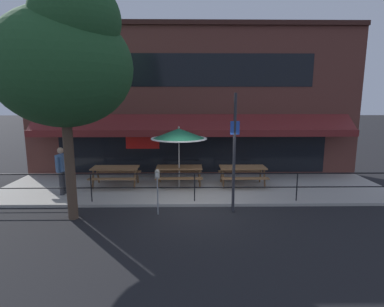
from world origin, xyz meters
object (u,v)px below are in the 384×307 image
(patio_umbrella_centre, at_px, (179,134))
(picnic_table_right, at_px, (243,171))
(street_sign_pole, at_px, (234,153))
(street_tree_curbside, at_px, (65,60))
(picnic_table_centre, at_px, (179,171))
(picnic_table_left, at_px, (116,171))
(parking_meter_near, at_px, (157,178))
(pedestrian_walking, at_px, (62,168))

(patio_umbrella_centre, bearing_deg, picnic_table_right, 3.34)
(picnic_table_right, bearing_deg, street_sign_pole, -106.36)
(street_tree_curbside, bearing_deg, patio_umbrella_centre, 45.27)
(street_sign_pole, bearing_deg, street_tree_curbside, -173.67)
(picnic_table_centre, relative_size, street_sign_pole, 0.49)
(picnic_table_left, height_order, parking_meter_near, parking_meter_near)
(picnic_table_right, height_order, street_sign_pole, street_sign_pole)
(picnic_table_left, height_order, patio_umbrella_centre, patio_umbrella_centre)
(parking_meter_near, bearing_deg, picnic_table_right, 41.98)
(street_sign_pole, bearing_deg, patio_umbrella_centre, 125.35)
(pedestrian_walking, bearing_deg, picnic_table_centre, 14.12)
(picnic_table_left, distance_m, parking_meter_near, 3.41)
(picnic_table_centre, relative_size, street_tree_curbside, 0.28)
(picnic_table_right, height_order, parking_meter_near, parking_meter_near)
(parking_meter_near, distance_m, street_tree_curbside, 4.14)
(picnic_table_right, bearing_deg, patio_umbrella_centre, -176.66)
(patio_umbrella_centre, bearing_deg, picnic_table_left, 176.66)
(picnic_table_right, relative_size, street_tree_curbside, 0.28)
(picnic_table_centre, relative_size, parking_meter_near, 1.27)
(patio_umbrella_centre, xyz_separation_m, pedestrian_walking, (-4.18, -0.87, -1.12))
(pedestrian_walking, xyz_separation_m, street_sign_pole, (5.92, -1.59, 0.84))
(pedestrian_walking, xyz_separation_m, street_tree_curbside, (1.22, -2.11, 3.47))
(picnic_table_left, distance_m, street_sign_pole, 5.13)
(picnic_table_right, bearing_deg, pedestrian_walking, -171.38)
(pedestrian_walking, bearing_deg, parking_meter_near, -26.20)
(picnic_table_centre, bearing_deg, street_tree_curbside, -133.02)
(street_sign_pole, bearing_deg, parking_meter_near, -175.69)
(patio_umbrella_centre, distance_m, street_tree_curbside, 4.81)
(picnic_table_right, xyz_separation_m, street_tree_curbside, (-5.46, -3.13, 3.82))
(picnic_table_right, xyz_separation_m, parking_meter_near, (-3.09, -2.78, 0.44))
(picnic_table_left, xyz_separation_m, pedestrian_walking, (-1.67, -1.01, 0.35))
(picnic_table_left, distance_m, pedestrian_walking, 1.98)
(parking_meter_near, xyz_separation_m, street_sign_pole, (2.33, 0.18, 0.75))
(picnic_table_left, height_order, pedestrian_walking, pedestrian_walking)
(street_sign_pole, distance_m, street_tree_curbside, 5.41)
(street_sign_pole, bearing_deg, picnic_table_left, 148.51)
(patio_umbrella_centre, bearing_deg, street_tree_curbside, -134.73)
(picnic_table_centre, bearing_deg, pedestrian_walking, -165.88)
(picnic_table_centre, distance_m, pedestrian_walking, 4.32)
(street_tree_curbside, bearing_deg, picnic_table_centre, 46.98)
(pedestrian_walking, height_order, parking_meter_near, pedestrian_walking)
(picnic_table_right, xyz_separation_m, pedestrian_walking, (-6.69, -1.01, 0.35))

